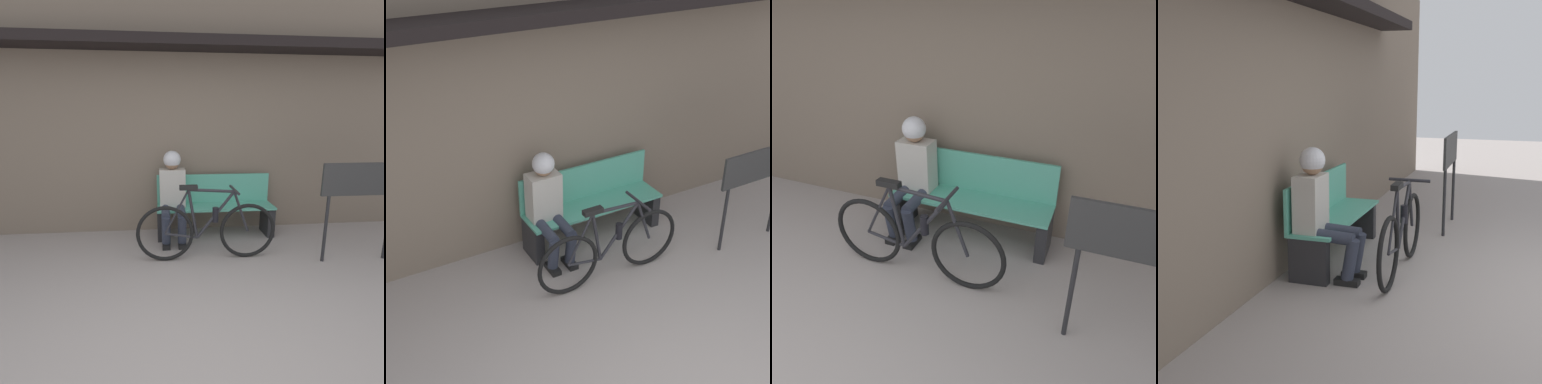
# 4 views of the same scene
# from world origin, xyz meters

# --- Properties ---
(storefront_wall) EXTENTS (12.00, 0.56, 3.20)m
(storefront_wall) POSITION_xyz_m (0.00, 2.89, 1.66)
(storefront_wall) COLOR #756656
(storefront_wall) RESTS_ON ground_plane
(park_bench_near) EXTENTS (1.59, 0.42, 0.84)m
(park_bench_near) POSITION_xyz_m (0.50, 2.58, 0.39)
(park_bench_near) COLOR #51A88E
(park_bench_near) RESTS_ON ground_plane
(bicycle) EXTENTS (1.60, 0.40, 0.88)m
(bicycle) POSITION_xyz_m (0.28, 1.82, 0.36)
(bicycle) COLOR black
(bicycle) RESTS_ON ground_plane
(person_seated) EXTENTS (0.34, 0.60, 1.19)m
(person_seated) POSITION_xyz_m (-0.08, 2.48, 0.68)
(person_seated) COLOR #2D3342
(person_seated) RESTS_ON ground_plane
(signboard) EXTENTS (0.94, 0.04, 1.13)m
(signboard) POSITION_xyz_m (1.97, 1.63, 0.86)
(signboard) COLOR #232326
(signboard) RESTS_ON ground_plane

